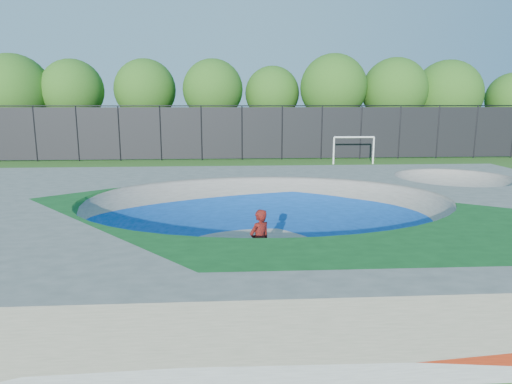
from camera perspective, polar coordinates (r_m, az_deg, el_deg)
ground at (r=13.87m, az=1.21°, el=-6.88°), size 120.00×120.00×0.00m
skate_deck at (r=13.66m, az=1.23°, el=-3.89°), size 22.00×14.00×1.50m
skater at (r=11.55m, az=0.46°, el=-6.26°), size 0.74×0.69×1.69m
skateboard at (r=11.82m, az=0.45°, el=-10.04°), size 0.80×0.55×0.05m
soccer_goal at (r=32.64m, az=12.14°, el=5.78°), size 2.94×0.12×1.94m
fence at (r=34.22m, az=-1.76°, el=7.53°), size 48.09×0.09×4.04m
treeline at (r=39.28m, az=0.60°, el=12.41°), size 50.95×7.44×8.27m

